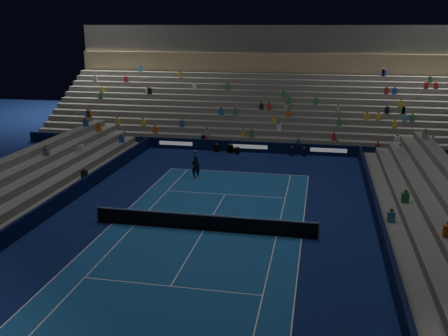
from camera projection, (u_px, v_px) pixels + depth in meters
name	position (u px, v px, depth m)	size (l,w,h in m)	color
ground	(204.00, 231.00, 28.26)	(90.00, 90.00, 0.00)	#0C1A4D
court_surface	(204.00, 231.00, 28.26)	(10.97, 23.77, 0.01)	#194E8A
sponsor_barrier_far	(250.00, 147.00, 45.58)	(44.00, 0.25, 1.00)	black
sponsor_barrier_east	(383.00, 236.00, 26.34)	(0.25, 37.00, 1.00)	black
sponsor_barrier_west	(46.00, 211.00, 29.91)	(0.25, 37.00, 1.00)	black
grandstand_main	(263.00, 101.00, 53.66)	(44.00, 15.20, 11.20)	#63635E
tennis_net	(204.00, 222.00, 28.12)	(12.90, 0.10, 1.10)	#B2B2B7
tennis_player	(196.00, 167.00, 37.76)	(0.64, 0.42, 1.75)	black
broadcast_camera	(237.00, 150.00, 45.18)	(0.51, 0.90, 0.55)	black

